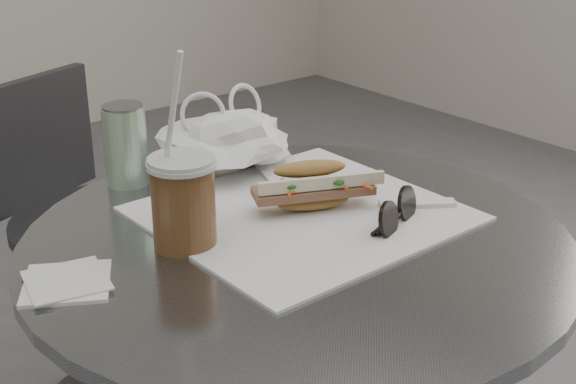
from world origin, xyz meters
TOP-DOWN VIEW (x-y plane):
  - chair_far at (0.04, 0.95)m, footprint 0.43×0.46m
  - sandwich_paper at (0.05, 0.25)m, footprint 0.41×0.39m
  - banh_mi at (0.07, 0.25)m, footprint 0.23×0.17m
  - iced_coffee at (-0.13, 0.28)m, footprint 0.09×0.09m
  - sunglasses at (0.13, 0.14)m, footprint 0.11×0.06m
  - plastic_bag at (0.07, 0.45)m, footprint 0.22×0.18m
  - napkin_stack at (-0.30, 0.27)m, footprint 0.14×0.14m
  - drink_can at (-0.08, 0.52)m, footprint 0.07×0.07m

SIDE VIEW (x-z plane):
  - chair_far at x=0.04m, z-range -0.04..0.74m
  - sandwich_paper at x=0.05m, z-range 0.74..0.74m
  - napkin_stack at x=-0.30m, z-range 0.74..0.75m
  - sunglasses at x=0.13m, z-range 0.73..0.79m
  - banh_mi at x=0.07m, z-range 0.74..0.82m
  - plastic_bag at x=0.07m, z-range 0.74..0.84m
  - drink_can at x=-0.08m, z-range 0.74..0.87m
  - iced_coffee at x=-0.13m, z-range 0.67..0.94m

